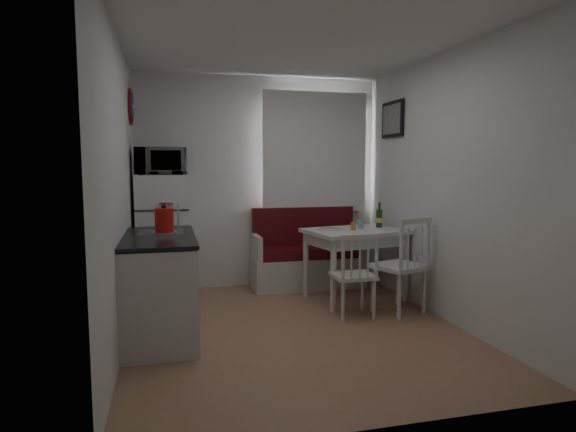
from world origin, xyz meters
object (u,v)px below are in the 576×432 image
at_px(chair_right, 404,255).
at_px(kettle, 164,221).
at_px(wine_bottle, 379,215).
at_px(bench, 307,261).
at_px(chair_left, 357,266).
at_px(microwave, 161,161).
at_px(kitchen_counter, 160,285).
at_px(dining_table, 355,237).
at_px(fridge, 163,237).

relative_size(chair_right, kettle, 2.28).
distance_m(chair_right, wine_bottle, 0.84).
bearing_deg(kettle, bench, 38.96).
height_order(chair_right, kettle, kettle).
relative_size(chair_left, kettle, 1.75).
relative_size(microwave, kettle, 2.08).
bearing_deg(kitchen_counter, bench, 37.74).
relative_size(dining_table, chair_left, 2.60).
xyz_separation_m(kitchen_counter, chair_left, (1.87, 0.01, 0.07)).
height_order(kitchen_counter, wine_bottle, kitchen_counter).
height_order(chair_right, wine_bottle, wine_bottle).
bearing_deg(chair_left, kettle, -178.14).
relative_size(chair_left, wine_bottle, 1.57).
distance_m(kitchen_counter, dining_table, 2.24).
xyz_separation_m(chair_right, microwave, (-2.35, 1.20, 0.94)).
distance_m(fridge, kettle, 1.31).
bearing_deg(dining_table, kettle, -172.81).
relative_size(fridge, kettle, 5.38).
bearing_deg(microwave, bench, 5.34).
xyz_separation_m(fridge, wine_bottle, (2.43, -0.48, 0.24)).
xyz_separation_m(bench, chair_left, (0.12, -1.35, 0.20)).
height_order(chair_left, kettle, kettle).
distance_m(bench, chair_right, 1.52).
height_order(fridge, kettle, fridge).
bearing_deg(chair_left, bench, 95.88).
bearing_deg(kettle, fridge, 91.36).
bearing_deg(kitchen_counter, dining_table, 17.49).
height_order(dining_table, fridge, fridge).
height_order(chair_left, fridge, fridge).
distance_m(microwave, wine_bottle, 2.54).
bearing_deg(chair_right, chair_left, 157.13).
height_order(kitchen_counter, chair_left, kitchen_counter).
xyz_separation_m(bench, fridge, (-1.73, -0.11, 0.38)).
relative_size(kitchen_counter, chair_left, 2.89).
relative_size(dining_table, microwave, 2.18).
distance_m(chair_left, kettle, 1.89).
xyz_separation_m(dining_table, microwave, (-2.10, 0.53, 0.85)).
distance_m(chair_right, fridge, 2.66).
bearing_deg(wine_bottle, microwave, 170.05).
height_order(chair_left, chair_right, chair_right).
xyz_separation_m(kitchen_counter, kettle, (0.05, -0.02, 0.58)).
bearing_deg(chair_right, fridge, 130.85).
bearing_deg(chair_right, dining_table, 89.23).
bearing_deg(fridge, chair_left, -33.70).
height_order(dining_table, chair_right, chair_right).
relative_size(dining_table, fridge, 0.84).
bearing_deg(fridge, microwave, -90.00).
height_order(dining_table, wine_bottle, wine_bottle).
relative_size(chair_right, fridge, 0.42).
distance_m(bench, fridge, 1.78).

